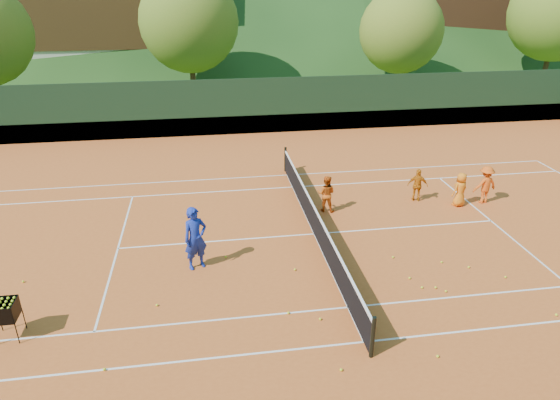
{
  "coord_description": "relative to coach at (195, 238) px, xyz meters",
  "views": [
    {
      "loc": [
        -3.41,
        -14.46,
        7.96
      ],
      "look_at": [
        -1.17,
        0.0,
        1.35
      ],
      "focal_mm": 32.0,
      "sensor_mm": 36.0,
      "label": 1
    }
  ],
  "objects": [
    {
      "name": "ground",
      "position": [
        3.89,
        1.5,
        -0.99
      ],
      "size": [
        400.0,
        400.0,
        0.0
      ],
      "primitive_type": "plane",
      "color": "#315219",
      "rests_on": "ground"
    },
    {
      "name": "clay_court",
      "position": [
        3.89,
        1.5,
        -0.98
      ],
      "size": [
        40.0,
        24.0,
        0.02
      ],
      "primitive_type": "cube",
      "color": "#B9511E",
      "rests_on": "ground"
    },
    {
      "name": "coach",
      "position": [
        0.0,
        0.0,
        0.0
      ],
      "size": [
        0.83,
        0.71,
        1.94
      ],
      "primitive_type": "imported",
      "rotation": [
        0.0,
        0.0,
        0.41
      ],
      "color": "#172A98",
      "rests_on": "clay_court"
    },
    {
      "name": "student_a",
      "position": [
        4.69,
        3.22,
        -0.29
      ],
      "size": [
        0.81,
        0.73,
        1.37
      ],
      "primitive_type": "imported",
      "rotation": [
        0.0,
        0.0,
        2.74
      ],
      "color": "#D45412",
      "rests_on": "clay_court"
    },
    {
      "name": "student_b",
      "position": [
        8.35,
        3.57,
        -0.33
      ],
      "size": [
        0.81,
        0.56,
        1.28
      ],
      "primitive_type": "imported",
      "rotation": [
        0.0,
        0.0,
        2.78
      ],
      "color": "orange",
      "rests_on": "clay_court"
    },
    {
      "name": "student_c",
      "position": [
        9.74,
        2.9,
        -0.32
      ],
      "size": [
        0.74,
        0.61,
        1.3
      ],
      "primitive_type": "imported",
      "rotation": [
        0.0,
        0.0,
        3.49
      ],
      "color": "orange",
      "rests_on": "clay_court"
    },
    {
      "name": "student_d",
      "position": [
        10.81,
        3.03,
        -0.24
      ],
      "size": [
        1.01,
        0.68,
        1.46
      ],
      "primitive_type": "imported",
      "rotation": [
        0.0,
        0.0,
        3.29
      ],
      "color": "#F05915",
      "rests_on": "clay_court"
    },
    {
      "name": "tennis_ball_0",
      "position": [
        -2.05,
        -4.01,
        -0.93
      ],
      "size": [
        0.07,
        0.07,
        0.07
      ],
      "primitive_type": "sphere",
      "color": "#D0E225",
      "rests_on": "clay_court"
    },
    {
      "name": "tennis_ball_1",
      "position": [
        0.86,
        0.4,
        -0.93
      ],
      "size": [
        0.07,
        0.07,
        0.07
      ],
      "primitive_type": "sphere",
      "color": "#D0E225",
      "rests_on": "clay_court"
    },
    {
      "name": "tennis_ball_2",
      "position": [
        9.04,
        -3.78,
        -0.93
      ],
      "size": [
        0.07,
        0.07,
        0.07
      ],
      "primitive_type": "sphere",
      "color": "#D0E225",
      "rests_on": "clay_court"
    },
    {
      "name": "tennis_ball_3",
      "position": [
        2.83,
        -0.64,
        -0.93
      ],
      "size": [
        0.07,
        0.07,
        0.07
      ],
      "primitive_type": "sphere",
      "color": "#D0E225",
      "rests_on": "clay_court"
    },
    {
      "name": "tennis_ball_4",
      "position": [
        2.29,
        -2.65,
        -0.93
      ],
      "size": [
        0.07,
        0.07,
        0.07
      ],
      "primitive_type": "sphere",
      "color": "#D0E225",
      "rests_on": "clay_court"
    },
    {
      "name": "tennis_ball_5",
      "position": [
        8.74,
        -1.97,
        -0.93
      ],
      "size": [
        0.07,
        0.07,
        0.07
      ],
      "primitive_type": "sphere",
      "color": "#D0E225",
      "rests_on": "clay_court"
    },
    {
      "name": "tennis_ball_6",
      "position": [
        7.96,
        -1.31,
        -0.93
      ],
      "size": [
        0.07,
        0.07,
        0.07
      ],
      "primitive_type": "sphere",
      "color": "#D0E225",
      "rests_on": "clay_court"
    },
    {
      "name": "tennis_ball_7",
      "position": [
        6.0,
        -1.59,
        -0.93
      ],
      "size": [
        0.07,
        0.07,
        0.07
      ],
      "primitive_type": "sphere",
      "color": "#D0E225",
      "rests_on": "clay_court"
    },
    {
      "name": "tennis_ball_8",
      "position": [
        5.94,
        -0.41,
        -0.93
      ],
      "size": [
        0.07,
        0.07,
        0.07
      ],
      "primitive_type": "sphere",
      "color": "#D0E225",
      "rests_on": "clay_court"
    },
    {
      "name": "tennis_ball_9",
      "position": [
        6.53,
        -2.16,
        -0.93
      ],
      "size": [
        0.07,
        0.07,
        0.07
      ],
      "primitive_type": "sphere",
      "color": "#D0E225",
      "rests_on": "clay_court"
    },
    {
      "name": "tennis_ball_10",
      "position": [
        -1.07,
        -1.8,
        -0.93
      ],
      "size": [
        0.07,
        0.07,
        0.07
      ],
      "primitive_type": "sphere",
      "color": "#D0E225",
      "rests_on": "clay_court"
    },
    {
      "name": "tennis_ball_11",
      "position": [
        6.15,
        -2.1,
        -0.93
      ],
      "size": [
        0.07,
        0.07,
        0.07
      ],
      "primitive_type": "sphere",
      "color": "#D0E225",
      "rests_on": "clay_court"
    },
    {
      "name": "tennis_ball_13",
      "position": [
        6.73,
        -2.37,
        -0.93
      ],
      "size": [
        0.07,
        0.07,
        0.07
      ],
      "primitive_type": "sphere",
      "color": "#D0E225",
      "rests_on": "clay_court"
    },
    {
      "name": "tennis_ball_14",
      "position": [
        3.1,
        -4.83,
        -0.93
      ],
      "size": [
        0.07,
        0.07,
        0.07
      ],
      "primitive_type": "sphere",
      "color": "#D0E225",
      "rests_on": "clay_court"
    },
    {
      "name": "tennis_ball_15",
      "position": [
        7.29,
        -0.92,
        -0.93
      ],
      "size": [
        0.07,
        0.07,
        0.07
      ],
      "primitive_type": "sphere",
      "color": "#D0E225",
      "rests_on": "clay_court"
    },
    {
      "name": "tennis_ball_16",
      "position": [
        -4.89,
        -0.09,
        -0.93
      ],
      "size": [
        0.07,
        0.07,
        0.07
      ],
      "primitive_type": "sphere",
      "color": "#D0E225",
      "rests_on": "clay_court"
    },
    {
      "name": "tennis_ball_17",
      "position": [
        5.38,
        -4.75,
        -0.93
      ],
      "size": [
        0.07,
        0.07,
        0.07
      ],
      "primitive_type": "sphere",
      "color": "#D0E225",
      "rests_on": "clay_court"
    },
    {
      "name": "tennis_ball_19",
      "position": [
        3.04,
        -3.03,
        -0.93
      ],
      "size": [
        0.07,
        0.07,
        0.07
      ],
      "primitive_type": "sphere",
      "color": "#D0E225",
      "rests_on": "clay_court"
    },
    {
      "name": "court_lines",
      "position": [
        3.89,
        1.5,
        -0.96
      ],
      "size": [
        23.83,
        11.03,
        0.0
      ],
      "color": "silver",
      "rests_on": "clay_court"
    },
    {
      "name": "tennis_net",
      "position": [
        3.89,
        1.5,
        -0.47
      ],
      "size": [
        0.1,
        12.07,
        1.1
      ],
      "color": "black",
      "rests_on": "clay_court"
    },
    {
      "name": "perimeter_fence",
      "position": [
        3.89,
        1.5,
        0.28
      ],
      "size": [
        40.4,
        24.24,
        3.0
      ],
      "color": "black",
      "rests_on": "clay_court"
    },
    {
      "name": "ball_hopper",
      "position": [
        -4.46,
        -2.5,
        -0.22
      ],
      "size": [
        0.57,
        0.57,
        1.0
      ],
      "color": "black",
      "rests_on": "clay_court"
    },
    {
      "name": "chalet_left",
      "position": [
        -6.11,
        31.5,
        4.66
      ],
      "size": [
        13.8,
        9.93,
        12.92
      ],
      "color": "beige",
      "rests_on": "ground"
    },
    {
      "name": "chalet_mid",
      "position": [
        9.89,
        35.5,
        4.0
      ],
      "size": [
        12.65,
        8.82,
        11.45
      ],
      "color": "beige",
      "rests_on": "ground"
    },
    {
      "name": "chalet_right",
      "position": [
        23.89,
        31.5,
        4.27
      ],
      "size": [
        11.5,
        8.82,
        11.91
      ],
      "color": "beige",
      "rests_on": "ground"
    },
    {
      "name": "tree_b",
      "position": [
        -0.11,
        21.5,
        4.21
      ],
      "size": [
        6.4,
        6.4,
        8.4
      ],
      "color": "#3E2818",
      "rests_on": "ground"
    },
    {
      "name": "tree_c",
      "position": [
        13.89,
        20.5,
        3.56
      ],
      "size": [
        5.6,
        5.6,
        7.35
      ],
      "color": "#402B19",
      "rests_on": "ground"
    },
    {
      "name": "tree_d",
      "position": [
        25.89,
        21.5,
        4.53
      ],
      "size": [
        6.8,
        6.8,
        8.93
      ],
      "color": "#3D2718",
      "rests_on": "ground"
    }
  ]
}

